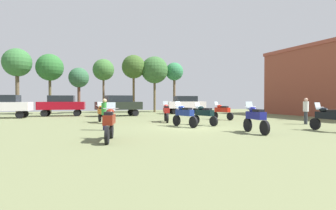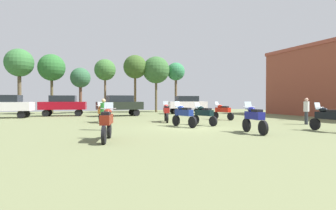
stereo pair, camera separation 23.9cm
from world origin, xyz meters
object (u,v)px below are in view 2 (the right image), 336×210
Objects in this scene: motorcycle_3 at (223,111)px; tree_8 at (52,68)px; motorcycle_4 at (328,117)px; motorcycle_8 at (102,112)px; car_1 at (120,104)px; car_2 at (6,105)px; motorcycle_7 at (204,114)px; tree_3 at (135,67)px; tree_7 at (80,78)px; motorcycle_6 at (166,112)px; tree_4 at (19,63)px; tree_2 at (105,70)px; person_2 at (104,112)px; person_1 at (306,109)px; motorcycle_1 at (184,114)px; car_3 at (63,104)px; tree_6 at (176,72)px; motorcycle_5 at (107,122)px; motorcycle_2 at (254,118)px; car_4 at (187,103)px; tree_5 at (156,70)px.

motorcycle_3 is 0.32× the size of tree_8.
motorcycle_4 is 0.34× the size of tree_8.
motorcycle_8 is 0.49× the size of car_1.
car_2 is (-7.34, 7.74, 0.46)m from motorcycle_8.
motorcycle_7 is 0.95× the size of motorcycle_8.
tree_7 is at bearing -172.33° from tree_3.
tree_3 reaches higher than car_2.
tree_4 is (-11.58, 15.02, 4.77)m from motorcycle_6.
car_1 is at bearing 115.28° from motorcycle_3.
tree_2 reaches higher than tree_7.
tree_2 is (-0.46, 7.70, 4.04)m from car_1.
person_2 is at bearing -107.54° from tree_3.
motorcycle_4 is 4.13m from person_1.
tree_4 is at bearing 106.18° from motorcycle_1.
tree_4 is at bearing 7.01° from car_2.
tree_8 is at bearing -170.60° from tree_2.
motorcycle_3 is 10.82m from person_2.
tree_8 reaches higher than motorcycle_6.
car_3 is 10.78m from tree_3.
car_3 is 2.63× the size of person_1.
tree_2 reaches higher than motorcycle_8.
tree_4 is 1.10× the size of tree_6.
motorcycle_7 is 6.27m from person_2.
motorcycle_6 is (-5.68, 8.38, 0.01)m from motorcycle_4.
motorcycle_4 is 22.63m from car_3.
car_2 is at bearing 120.25° from motorcycle_7.
motorcycle_5 is 0.49× the size of car_2.
car_1 is 0.99× the size of car_2.
tree_6 reaches higher than car_3.
motorcycle_1 is at bearing -109.91° from tree_6.
car_4 reaches higher than motorcycle_2.
tree_7 reaches higher than motorcycle_1.
car_3 is at bearing 122.99° from motorcycle_4.
tree_3 is at bearing 70.47° from motorcycle_1.
tree_8 reaches higher than motorcycle_2.
motorcycle_4 is 0.50× the size of car_4.
car_3 and car_4 have the same top height.
motorcycle_2 is 26.80m from tree_4.
tree_5 is (3.89, 15.04, 4.59)m from motorcycle_6.
car_4 is at bearing -97.00° from tree_6.
tree_6 is (6.64, 15.21, 4.43)m from motorcycle_6.
tree_6 reaches higher than tree_7.
tree_5 reaches higher than motorcycle_8.
tree_5 is (6.23, -1.00, 0.12)m from tree_2.
motorcycle_8 is at bearing -62.96° from tree_4.
tree_5 is at bearing -0.04° from tree_8.
tree_5 reaches higher than motorcycle_4.
tree_5 is (2.17, 22.80, 4.59)m from motorcycle_2.
motorcycle_7 is 0.40× the size of tree_7.
tree_3 is (-6.60, 20.32, 4.65)m from person_1.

